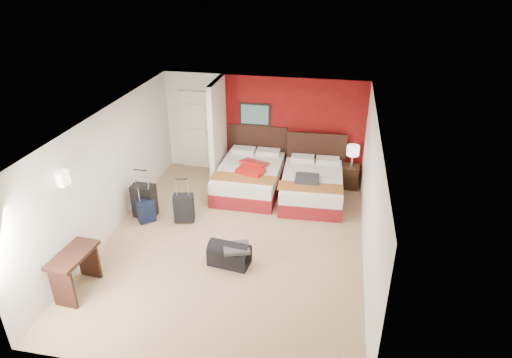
% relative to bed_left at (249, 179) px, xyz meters
% --- Properties ---
extents(ground, '(6.50, 6.50, 0.00)m').
position_rel_bed_left_xyz_m(ground, '(0.13, -2.13, -0.31)').
color(ground, tan).
rests_on(ground, ground).
extents(room_walls, '(5.02, 6.52, 2.50)m').
position_rel_bed_left_xyz_m(room_walls, '(-1.27, -0.71, 0.95)').
color(room_walls, silver).
rests_on(room_walls, ground).
extents(red_accent_panel, '(3.50, 0.04, 2.50)m').
position_rel_bed_left_xyz_m(red_accent_panel, '(0.88, 1.10, 0.94)').
color(red_accent_panel, maroon).
rests_on(red_accent_panel, ground).
extents(partition_wall, '(0.12, 1.20, 2.50)m').
position_rel_bed_left_xyz_m(partition_wall, '(-0.87, 0.48, 0.94)').
color(partition_wall, silver).
rests_on(partition_wall, ground).
extents(entry_door, '(0.82, 0.06, 2.05)m').
position_rel_bed_left_xyz_m(entry_door, '(-1.62, 1.07, 0.72)').
color(entry_door, silver).
rests_on(entry_door, ground).
extents(bed_left, '(1.46, 2.07, 0.61)m').
position_rel_bed_left_xyz_m(bed_left, '(0.00, 0.00, 0.00)').
color(bed_left, white).
rests_on(bed_left, ground).
extents(bed_right, '(1.44, 2.01, 0.59)m').
position_rel_bed_left_xyz_m(bed_right, '(1.50, -0.13, -0.01)').
color(bed_right, white).
rests_on(bed_right, ground).
extents(red_suitcase_open, '(0.83, 0.98, 0.10)m').
position_rel_bed_left_xyz_m(red_suitcase_open, '(0.10, -0.10, 0.36)').
color(red_suitcase_open, red).
rests_on(red_suitcase_open, bed_left).
extents(jacket_bundle, '(0.52, 0.42, 0.12)m').
position_rel_bed_left_xyz_m(jacket_bundle, '(1.40, -0.43, 0.34)').
color(jacket_bundle, '#323237').
rests_on(jacket_bundle, bed_right).
extents(nightstand, '(0.42, 0.42, 0.56)m').
position_rel_bed_left_xyz_m(nightstand, '(2.36, 0.63, -0.03)').
color(nightstand, black).
rests_on(nightstand, ground).
extents(table_lamp, '(0.34, 0.34, 0.52)m').
position_rel_bed_left_xyz_m(table_lamp, '(2.36, 0.63, 0.51)').
color(table_lamp, white).
rests_on(table_lamp, nightstand).
extents(suitcase_black, '(0.49, 0.32, 0.72)m').
position_rel_bed_left_xyz_m(suitcase_black, '(-1.95, -1.60, 0.05)').
color(suitcase_black, black).
rests_on(suitcase_black, ground).
extents(suitcase_charcoal, '(0.45, 0.33, 0.60)m').
position_rel_bed_left_xyz_m(suitcase_charcoal, '(-1.06, -1.63, -0.01)').
color(suitcase_charcoal, black).
rests_on(suitcase_charcoal, ground).
extents(suitcase_navy, '(0.40, 0.39, 0.48)m').
position_rel_bed_left_xyz_m(suitcase_navy, '(-1.84, -1.80, -0.07)').
color(suitcase_navy, black).
rests_on(suitcase_navy, ground).
extents(duffel_bag, '(0.79, 0.49, 0.38)m').
position_rel_bed_left_xyz_m(duffel_bag, '(0.22, -2.86, -0.12)').
color(duffel_bag, black).
rests_on(duffel_bag, ground).
extents(jacket_draped, '(0.56, 0.51, 0.06)m').
position_rel_bed_left_xyz_m(jacket_draped, '(0.37, -2.91, 0.10)').
color(jacket_draped, '#36373B').
rests_on(jacket_draped, duffel_bag).
extents(desk, '(0.52, 0.94, 0.76)m').
position_rel_bed_left_xyz_m(desk, '(-2.08, -4.05, 0.07)').
color(desk, black).
rests_on(desk, ground).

